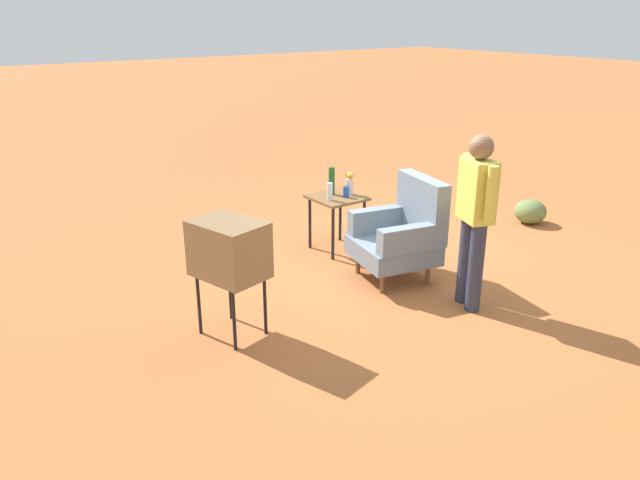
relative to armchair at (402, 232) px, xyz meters
The scene contains 10 objects.
ground_plane 0.54m from the armchair, 157.88° to the left, with size 60.00×60.00×0.00m, color #AD6033.
armchair is the anchor object (origin of this frame).
side_table 1.03m from the armchair, behind, with size 0.56×0.56×0.65m.
tv_on_stand 2.03m from the armchair, 88.71° to the right, with size 0.69×0.58×1.03m.
person_standing 0.98m from the armchair, ahead, with size 0.54×0.34×1.64m.
soda_can_blue 0.97m from the armchair, behind, with size 0.07×0.07×0.12m, color blue.
bottle_short_clear 1.01m from the armchair, 166.95° to the right, with size 0.06×0.06×0.20m, color silver.
bottle_wine_green 1.18m from the armchair, behind, with size 0.07×0.07×0.32m, color #1E5623.
flower_vase 1.06m from the armchair, behind, with size 0.15×0.10×0.27m.
shrub_far 2.62m from the armchair, 96.43° to the left, with size 0.41×0.41×0.32m, color olive.
Camera 1 is at (4.53, -4.26, 2.66)m, focal length 34.62 mm.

